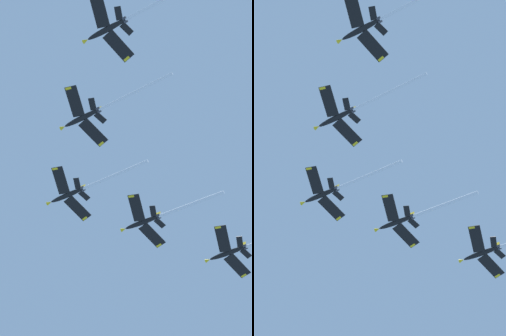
{
  "view_description": "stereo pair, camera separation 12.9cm",
  "coord_description": "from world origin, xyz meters",
  "views": [
    {
      "loc": [
        22.11,
        46.62,
        1.64
      ],
      "look_at": [
        -4.25,
        -4.25,
        163.29
      ],
      "focal_mm": 61.8,
      "sensor_mm": 36.0,
      "label": 1
    },
    {
      "loc": [
        22.22,
        46.56,
        1.64
      ],
      "look_at": [
        -4.25,
        -4.25,
        163.29
      ],
      "focal_mm": 61.8,
      "sensor_mm": 36.0,
      "label": 2
    }
  ],
  "objects": [
    {
      "name": "jet_right_outer",
      "position": [
        -46.62,
        -10.23,
        159.52
      ],
      "size": [
        22.92,
        27.76,
        7.24
      ],
      "color": "black"
    },
    {
      "name": "jet_lead",
      "position": [
        4.29,
        -18.16,
        167.21
      ],
      "size": [
        24.67,
        29.82,
        7.73
      ],
      "color": "black"
    },
    {
      "name": "jet_right_wing",
      "position": [
        -20.09,
        -13.97,
        163.39
      ],
      "size": [
        23.99,
        28.84,
        8.46
      ],
      "color": "black"
    },
    {
      "name": "jet_left_outer",
      "position": [
        16.42,
        33.25,
        158.96
      ],
      "size": [
        24.96,
        30.68,
        8.72
      ],
      "color": "black"
    },
    {
      "name": "jet_left_wing",
      "position": [
        11.72,
        6.88,
        162.79
      ],
      "size": [
        24.77,
        30.99,
        8.66
      ],
      "color": "black"
    }
  ]
}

